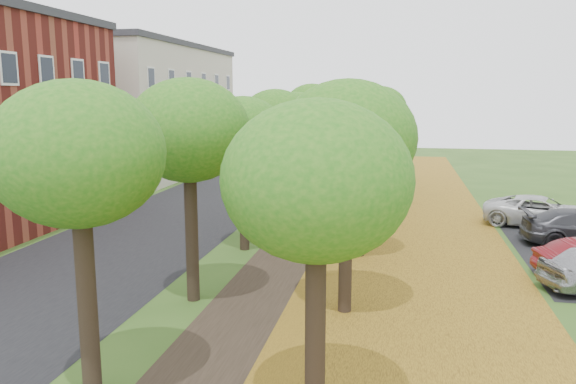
% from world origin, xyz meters
% --- Properties ---
extents(street_asphalt, '(8.00, 70.00, 0.01)m').
position_xyz_m(street_asphalt, '(-7.50, 15.00, 0.00)').
color(street_asphalt, black).
rests_on(street_asphalt, ground).
extents(footpath, '(3.20, 70.00, 0.01)m').
position_xyz_m(footpath, '(0.00, 15.00, 0.00)').
color(footpath, black).
rests_on(footpath, ground).
extents(leaf_verge, '(7.50, 70.00, 0.01)m').
position_xyz_m(leaf_verge, '(5.00, 15.00, 0.01)').
color(leaf_verge, '#9F741D').
rests_on(leaf_verge, ground).
extents(tree_row_west, '(3.69, 33.69, 6.63)m').
position_xyz_m(tree_row_west, '(-2.20, 15.00, 5.02)').
color(tree_row_west, black).
rests_on(tree_row_west, ground).
extents(tree_row_east, '(3.69, 33.69, 6.63)m').
position_xyz_m(tree_row_east, '(2.60, 15.00, 5.02)').
color(tree_row_east, black).
rests_on(tree_row_east, ground).
extents(building_cream, '(10.30, 20.30, 10.40)m').
position_xyz_m(building_cream, '(-17.00, 33.00, 5.21)').
color(building_cream, beige).
rests_on(building_cream, ground).
extents(car_white, '(5.86, 3.91, 1.49)m').
position_xyz_m(car_white, '(11.00, 18.81, 0.75)').
color(car_white, silver).
rests_on(car_white, ground).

